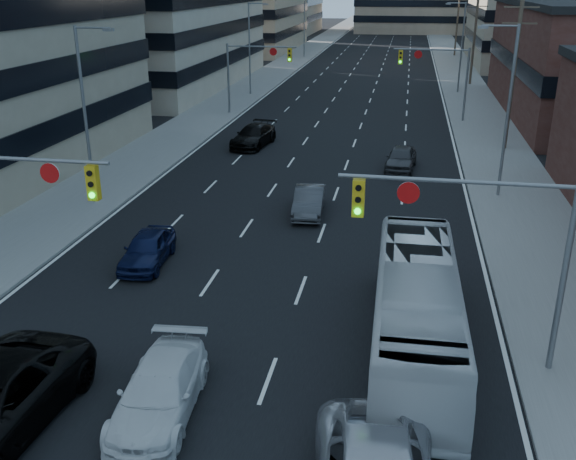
# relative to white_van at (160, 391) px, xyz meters

# --- Properties ---
(road_surface) EXTENTS (18.00, 300.00, 0.02)m
(road_surface) POSITION_rel_white_van_xyz_m (0.75, 125.98, -0.69)
(road_surface) COLOR black
(road_surface) RESTS_ON ground
(sidewalk_left) EXTENTS (5.00, 300.00, 0.15)m
(sidewalk_left) POSITION_rel_white_van_xyz_m (-10.75, 125.98, -0.62)
(sidewalk_left) COLOR slate
(sidewalk_left) RESTS_ON ground
(sidewalk_right) EXTENTS (5.00, 300.00, 0.15)m
(sidewalk_right) POSITION_rel_white_van_xyz_m (12.25, 125.98, -0.62)
(sidewalk_right) COLOR slate
(sidewalk_right) RESTS_ON ground
(office_left_far) EXTENTS (20.00, 30.00, 16.00)m
(office_left_far) POSITION_rel_white_van_xyz_m (-23.25, 95.98, 7.30)
(office_left_far) COLOR gray
(office_left_far) RESTS_ON ground
(office_right_far) EXTENTS (22.00, 28.00, 14.00)m
(office_right_far) POSITION_rel_white_van_xyz_m (25.75, 83.98, 6.30)
(office_right_far) COLOR gray
(office_right_far) RESTS_ON ground
(bg_block_right) EXTENTS (22.00, 22.00, 12.00)m
(bg_block_right) POSITION_rel_white_van_xyz_m (32.75, 125.98, 5.30)
(bg_block_right) COLOR gray
(bg_block_right) RESTS_ON ground
(signal_near_right) EXTENTS (6.59, 0.33, 6.00)m
(signal_near_right) POSITION_rel_white_van_xyz_m (8.20, 3.98, 3.63)
(signal_near_right) COLOR slate
(signal_near_right) RESTS_ON ground
(signal_far_left) EXTENTS (6.09, 0.33, 6.00)m
(signal_far_left) POSITION_rel_white_van_xyz_m (-6.93, 40.98, 3.60)
(signal_far_left) COLOR slate
(signal_far_left) RESTS_ON ground
(signal_far_right) EXTENTS (6.09, 0.33, 6.00)m
(signal_far_right) POSITION_rel_white_van_xyz_m (8.43, 40.98, 3.60)
(signal_far_right) COLOR slate
(signal_far_right) RESTS_ON ground
(utility_pole_block) EXTENTS (2.20, 0.28, 11.00)m
(utility_pole_block) POSITION_rel_white_van_xyz_m (12.95, 31.98, 5.08)
(utility_pole_block) COLOR #4C3D2D
(utility_pole_block) RESTS_ON ground
(utility_pole_midblock) EXTENTS (2.20, 0.28, 11.00)m
(utility_pole_midblock) POSITION_rel_white_van_xyz_m (12.95, 61.98, 5.08)
(utility_pole_midblock) COLOR #4C3D2D
(utility_pole_midblock) RESTS_ON ground
(utility_pole_distant) EXTENTS (2.20, 0.28, 11.00)m
(utility_pole_distant) POSITION_rel_white_van_xyz_m (12.95, 91.98, 5.08)
(utility_pole_distant) COLOR #4C3D2D
(utility_pole_distant) RESTS_ON ground
(streetlight_left_near) EXTENTS (2.03, 0.22, 9.00)m
(streetlight_left_near) POSITION_rel_white_van_xyz_m (-9.59, 15.98, 4.35)
(streetlight_left_near) COLOR slate
(streetlight_left_near) RESTS_ON ground
(streetlight_left_mid) EXTENTS (2.03, 0.22, 9.00)m
(streetlight_left_mid) POSITION_rel_white_van_xyz_m (-9.59, 50.98, 4.35)
(streetlight_left_mid) COLOR slate
(streetlight_left_mid) RESTS_ON ground
(streetlight_left_far) EXTENTS (2.03, 0.22, 9.00)m
(streetlight_left_far) POSITION_rel_white_van_xyz_m (-9.59, 85.98, 4.35)
(streetlight_left_far) COLOR slate
(streetlight_left_far) RESTS_ON ground
(streetlight_right_near) EXTENTS (2.03, 0.22, 9.00)m
(streetlight_right_near) POSITION_rel_white_van_xyz_m (11.09, 20.98, 4.35)
(streetlight_right_near) COLOR slate
(streetlight_right_near) RESTS_ON ground
(streetlight_right_far) EXTENTS (2.03, 0.22, 9.00)m
(streetlight_right_far) POSITION_rel_white_van_xyz_m (11.09, 55.98, 4.35)
(streetlight_right_far) COLOR slate
(streetlight_right_far) RESTS_ON ground
(white_van) EXTENTS (2.33, 4.95, 1.40)m
(white_van) POSITION_rel_white_van_xyz_m (0.00, 0.00, 0.00)
(white_van) COLOR silver
(white_van) RESTS_ON ground
(transit_bus) EXTENTS (2.63, 10.66, 2.96)m
(transit_bus) POSITION_rel_white_van_xyz_m (6.75, 4.40, 0.78)
(transit_bus) COLOR silver
(transit_bus) RESTS_ON ground
(sedan_blue) EXTENTS (1.94, 4.14, 1.37)m
(sedan_blue) POSITION_rel_white_van_xyz_m (-4.08, 9.27, -0.01)
(sedan_blue) COLOR #0D1334
(sedan_blue) RESTS_ON ground
(sedan_grey_center) EXTENTS (1.72, 4.19, 1.35)m
(sedan_grey_center) POSITION_rel_white_van_xyz_m (1.56, 16.50, -0.02)
(sedan_grey_center) COLOR #3A3A3D
(sedan_grey_center) RESTS_ON ground
(sedan_black_far) EXTENTS (2.76, 5.35, 1.48)m
(sedan_black_far) POSITION_rel_white_van_xyz_m (-4.44, 29.85, 0.04)
(sedan_black_far) COLOR black
(sedan_black_far) RESTS_ON ground
(sedan_grey_right) EXTENTS (2.08, 4.38, 1.45)m
(sedan_grey_right) POSITION_rel_white_van_xyz_m (5.95, 25.64, 0.03)
(sedan_grey_right) COLOR #353638
(sedan_grey_right) RESTS_ON ground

